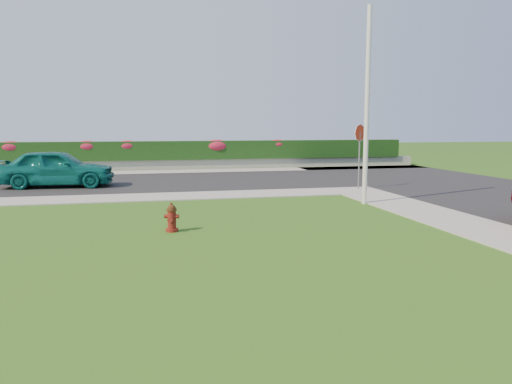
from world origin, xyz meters
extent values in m
plane|color=black|center=(0.00, 0.00, 0.00)|extent=(120.00, 120.00, 0.00)
cube|color=black|center=(-5.00, 14.00, 0.02)|extent=(26.00, 8.00, 0.04)
cube|color=gray|center=(-6.00, 9.00, 0.02)|extent=(24.00, 2.00, 0.04)
cube|color=gray|center=(7.00, 9.00, 0.02)|extent=(2.00, 2.00, 0.04)
cube|color=gray|center=(-1.00, 19.00, 0.02)|extent=(34.00, 2.00, 0.04)
cube|color=gray|center=(-1.00, 20.50, 0.30)|extent=(34.00, 0.40, 0.60)
cube|color=black|center=(-1.00, 20.60, 1.15)|extent=(32.00, 0.90, 1.10)
cylinder|color=#4D110C|center=(-0.71, 2.87, 0.04)|extent=(0.31, 0.31, 0.07)
cylinder|color=#4D110C|center=(-0.71, 2.87, 0.31)|extent=(0.21, 0.21, 0.48)
cylinder|color=black|center=(-0.71, 2.87, 0.55)|extent=(0.26, 0.26, 0.05)
sphere|color=black|center=(-0.71, 2.87, 0.58)|extent=(0.21, 0.21, 0.21)
cylinder|color=black|center=(-0.71, 2.87, 0.70)|extent=(0.06, 0.06, 0.06)
cylinder|color=#4D110C|center=(-0.84, 2.91, 0.39)|extent=(0.12, 0.12, 0.10)
cylinder|color=#4D110C|center=(-0.58, 2.83, 0.39)|extent=(0.12, 0.12, 0.10)
cylinder|color=#4D110C|center=(-0.75, 2.74, 0.33)|extent=(0.16, 0.15, 0.14)
imported|color=#0C605A|center=(-4.94, 12.87, 0.84)|extent=(4.81, 2.18, 1.60)
cylinder|color=silver|center=(5.92, 5.90, 3.25)|extent=(0.16, 0.16, 6.50)
cylinder|color=slate|center=(7.33, 9.47, 1.19)|extent=(0.06, 0.06, 2.39)
cylinder|color=#AD250B|center=(7.33, 9.47, 2.33)|extent=(0.61, 0.39, 0.69)
cylinder|color=white|center=(7.33, 9.47, 2.33)|extent=(0.64, 0.40, 0.74)
ellipsoid|color=#C02141|center=(-8.48, 20.50, 1.44)|extent=(1.32, 0.85, 0.66)
ellipsoid|color=#C02141|center=(-4.42, 20.50, 1.44)|extent=(1.30, 0.84, 0.65)
ellipsoid|color=#C02141|center=(-2.21, 20.50, 1.45)|extent=(1.26, 0.81, 0.63)
ellipsoid|color=#C02141|center=(3.04, 20.50, 1.40)|extent=(1.52, 0.98, 0.76)
ellipsoid|color=#C02141|center=(6.88, 20.50, 1.47)|extent=(1.18, 0.76, 0.59)
camera|label=1|loc=(-1.40, -9.57, 2.66)|focal=35.00mm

